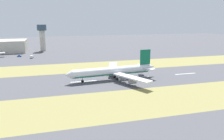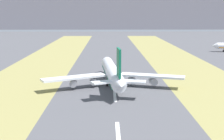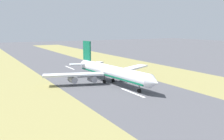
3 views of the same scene
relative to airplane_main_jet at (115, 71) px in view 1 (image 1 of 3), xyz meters
name	(u,v)px [view 1 (image 1 of 3)]	position (x,y,z in m)	size (l,w,h in m)	color
ground_plane	(109,79)	(0.69, 3.90, -6.02)	(800.00, 800.00, 0.00)	#4C4C51
grass_median_west	(131,102)	(-44.31, 3.90, -6.02)	(40.00, 600.00, 0.01)	olive
grass_median_east	(96,66)	(45.69, 3.90, -6.02)	(40.00, 600.00, 0.01)	olive
centreline_dash_near	(185,74)	(0.69, -58.10, -6.01)	(1.20, 18.00, 0.01)	silver
centreline_dash_mid	(138,77)	(0.69, -18.10, -6.01)	(1.20, 18.00, 0.01)	silver
centreline_dash_far	(84,81)	(0.69, 21.90, -6.01)	(1.20, 18.00, 0.01)	silver
airplane_main_jet	(115,71)	(0.00, 0.00, 0.00)	(63.90, 67.22, 20.20)	silver
control_tower	(42,35)	(160.50, 53.39, 15.18)	(12.00, 12.00, 34.39)	#BCB7A8
service_truck	(32,57)	(104.71, 63.73, -4.36)	(6.25, 3.26, 3.10)	white
apron_car	(19,56)	(117.82, 78.01, -5.02)	(2.24, 4.50, 2.03)	#1E51B2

